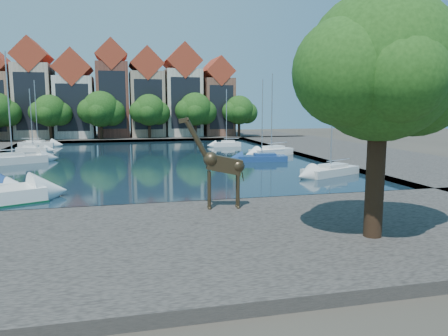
# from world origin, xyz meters

# --- Properties ---
(ground) EXTENTS (160.00, 160.00, 0.00)m
(ground) POSITION_xyz_m (0.00, 0.00, 0.00)
(ground) COLOR #38332B
(ground) RESTS_ON ground
(water_basin) EXTENTS (38.00, 50.00, 0.08)m
(water_basin) POSITION_xyz_m (0.00, 24.00, 0.04)
(water_basin) COLOR black
(water_basin) RESTS_ON ground
(near_quay) EXTENTS (50.00, 14.00, 0.50)m
(near_quay) POSITION_xyz_m (0.00, -7.00, 0.25)
(near_quay) COLOR #4B4641
(near_quay) RESTS_ON ground
(far_quay) EXTENTS (60.00, 16.00, 0.50)m
(far_quay) POSITION_xyz_m (0.00, 56.00, 0.25)
(far_quay) COLOR #4B4641
(far_quay) RESTS_ON ground
(right_quay) EXTENTS (14.00, 52.00, 0.50)m
(right_quay) POSITION_xyz_m (25.00, 24.00, 0.25)
(right_quay) COLOR #4B4641
(right_quay) RESTS_ON ground
(plane_tree) EXTENTS (8.32, 6.40, 10.62)m
(plane_tree) POSITION_xyz_m (7.62, -9.01, 7.67)
(plane_tree) COLOR #332114
(plane_tree) RESTS_ON near_quay
(townhouse_west_mid) EXTENTS (5.94, 9.18, 16.79)m
(townhouse_west_mid) POSITION_xyz_m (-17.00, 55.99, 8.23)
(townhouse_west_mid) COLOR #B9A68E
(townhouse_west_mid) RESTS_ON far_quay
(townhouse_west_inner) EXTENTS (6.43, 9.18, 15.15)m
(townhouse_west_inner) POSITION_xyz_m (-10.50, 55.99, 7.35)
(townhouse_west_inner) COLOR silver
(townhouse_west_inner) RESTS_ON far_quay
(townhouse_center) EXTENTS (5.44, 9.18, 16.93)m
(townhouse_center) POSITION_xyz_m (-4.00, 55.99, 8.36)
(townhouse_center) COLOR brown
(townhouse_center) RESTS_ON far_quay
(townhouse_east_inner) EXTENTS (5.94, 9.18, 15.79)m
(townhouse_east_inner) POSITION_xyz_m (2.00, 55.99, 7.73)
(townhouse_east_inner) COLOR tan
(townhouse_east_inner) RESTS_ON far_quay
(townhouse_east_mid) EXTENTS (6.43, 9.18, 16.65)m
(townhouse_east_mid) POSITION_xyz_m (8.50, 55.99, 8.10)
(townhouse_east_mid) COLOR beige
(townhouse_east_mid) RESTS_ON far_quay
(townhouse_east_end) EXTENTS (5.44, 9.18, 14.43)m
(townhouse_east_end) POSITION_xyz_m (15.00, 55.99, 7.11)
(townhouse_east_end) COLOR brown
(townhouse_east_end) RESTS_ON far_quay
(far_tree_west) EXTENTS (6.76, 5.20, 7.36)m
(far_tree_west) POSITION_xyz_m (-13.91, 50.49, 5.08)
(far_tree_west) COLOR #332114
(far_tree_west) RESTS_ON far_quay
(far_tree_mid_west) EXTENTS (7.80, 6.00, 8.00)m
(far_tree_mid_west) POSITION_xyz_m (-5.89, 50.49, 5.29)
(far_tree_mid_west) COLOR #332114
(far_tree_mid_west) RESTS_ON far_quay
(far_tree_mid_east) EXTENTS (7.02, 5.40, 7.52)m
(far_tree_mid_east) POSITION_xyz_m (2.10, 50.49, 5.13)
(far_tree_mid_east) COLOR #332114
(far_tree_mid_east) RESTS_ON far_quay
(far_tree_east) EXTENTS (7.54, 5.80, 7.84)m
(far_tree_east) POSITION_xyz_m (10.11, 50.49, 5.24)
(far_tree_east) COLOR #332114
(far_tree_east) RESTS_ON far_quay
(far_tree_far_east) EXTENTS (6.76, 5.20, 7.36)m
(far_tree_far_east) POSITION_xyz_m (18.09, 50.49, 5.08)
(far_tree_far_east) COLOR #332114
(far_tree_far_east) RESTS_ON far_quay
(giraffe_statue) EXTENTS (3.58, 0.78, 5.11)m
(giraffe_statue) POSITION_xyz_m (2.09, -2.22, 3.01)
(giraffe_statue) COLOR #392D1C
(giraffe_statue) RESTS_ON near_quay
(sailboat_left_c) EXTENTS (6.99, 4.90, 11.59)m
(sailboat_left_c) POSITION_xyz_m (-14.27, 24.03, 0.70)
(sailboat_left_c) COLOR silver
(sailboat_left_c) RESTS_ON water_basin
(sailboat_left_d) EXTENTS (4.27, 2.30, 8.21)m
(sailboat_left_d) POSITION_xyz_m (-14.30, 35.98, 0.58)
(sailboat_left_d) COLOR silver
(sailboat_left_d) RESTS_ON water_basin
(sailboat_left_e) EXTENTS (5.62, 3.25, 9.71)m
(sailboat_left_e) POSITION_xyz_m (-15.00, 44.00, 0.58)
(sailboat_left_e) COLOR silver
(sailboat_left_e) RESTS_ON water_basin
(sailboat_right_a) EXTENTS (5.99, 4.09, 10.91)m
(sailboat_right_a) POSITION_xyz_m (14.86, 9.22, 0.62)
(sailboat_right_a) COLOR beige
(sailboat_right_a) RESTS_ON water_basin
(sailboat_right_b) EXTENTS (5.60, 2.59, 8.88)m
(sailboat_right_b) POSITION_xyz_m (12.00, 19.75, 0.55)
(sailboat_right_b) COLOR navy
(sailboat_right_b) RESTS_ON water_basin
(sailboat_right_c) EXTENTS (5.94, 3.90, 9.89)m
(sailboat_right_c) POSITION_xyz_m (15.00, 24.99, 0.70)
(sailboat_right_c) COLOR white
(sailboat_right_c) RESTS_ON water_basin
(sailboat_right_d) EXTENTS (4.21, 1.71, 8.39)m
(sailboat_right_d) POSITION_xyz_m (12.26, 36.94, 0.59)
(sailboat_right_d) COLOR white
(sailboat_right_d) RESTS_ON water_basin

